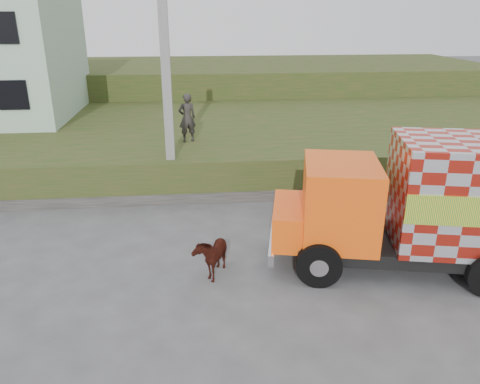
{
  "coord_description": "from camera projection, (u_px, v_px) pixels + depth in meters",
  "views": [
    {
      "loc": [
        -0.18,
        -11.16,
        6.24
      ],
      "look_at": [
        1.12,
        1.65,
        1.3
      ],
      "focal_mm": 35.0,
      "sensor_mm": 36.0,
      "label": 1
    }
  ],
  "objects": [
    {
      "name": "retaining_strip",
      "position": [
        143.0,
        199.0,
        16.26
      ],
      "size": [
        16.0,
        0.5,
        0.4
      ],
      "primitive_type": "cube",
      "color": "#595651",
      "rests_on": "ground"
    },
    {
      "name": "cow",
      "position": [
        212.0,
        253.0,
        11.81
      ],
      "size": [
        1.05,
        1.45,
        1.12
      ],
      "primitive_type": "imported",
      "rotation": [
        0.0,
        0.0,
        -0.38
      ],
      "color": "#35120D",
      "rests_on": "ground"
    },
    {
      "name": "embankment_far",
      "position": [
        194.0,
        86.0,
        32.52
      ],
      "size": [
        40.0,
        12.0,
        3.0
      ],
      "primitive_type": "cube",
      "color": "#254517",
      "rests_on": "ground"
    },
    {
      "name": "ground",
      "position": [
        205.0,
        260.0,
        12.62
      ],
      "size": [
        120.0,
        120.0,
        0.0
      ],
      "primitive_type": "plane",
      "color": "#474749",
      "rests_on": "ground"
    },
    {
      "name": "cargo_truck",
      "position": [
        446.0,
        205.0,
        11.61
      ],
      "size": [
        8.06,
        4.04,
        3.45
      ],
      "rotation": [
        0.0,
        0.0,
        -0.21
      ],
      "color": "black",
      "rests_on": "ground"
    },
    {
      "name": "utility_pole",
      "position": [
        167.0,
        84.0,
        15.34
      ],
      "size": [
        1.2,
        0.3,
        8.0
      ],
      "color": "gray",
      "rests_on": "ground"
    },
    {
      "name": "pedestrian",
      "position": [
        187.0,
        118.0,
        18.11
      ],
      "size": [
        0.79,
        0.64,
        1.89
      ],
      "primitive_type": "imported",
      "rotation": [
        0.0,
        0.0,
        3.44
      ],
      "color": "#2A2825",
      "rests_on": "embankment"
    },
    {
      "name": "embankment",
      "position": [
        198.0,
        140.0,
        21.64
      ],
      "size": [
        40.0,
        12.0,
        1.5
      ],
      "primitive_type": "cube",
      "color": "#254517",
      "rests_on": "ground"
    }
  ]
}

